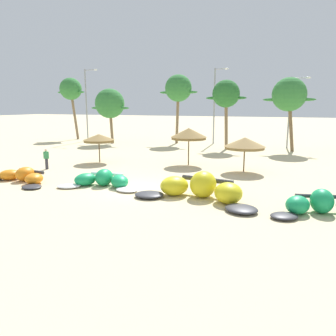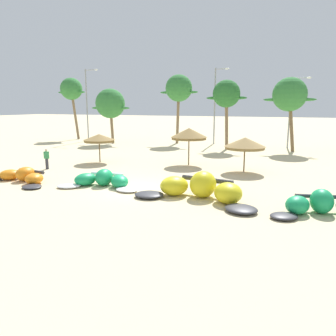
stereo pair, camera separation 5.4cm
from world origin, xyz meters
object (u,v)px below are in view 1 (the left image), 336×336
object	(u,v)px
beach_umbrella_near_palms	(245,143)
palm_left_of_gap	(178,89)
kite_right_of_center	(324,205)
palm_left	(110,104)
palm_center_left	(226,95)
kite_left_of_center	(102,180)
lamppost_west_center	(215,102)
palm_center_right	(289,95)
lamppost_west	(87,101)
palm_leftmost	(71,90)
kite_left	(22,176)
lamppost_east_center	(291,108)
beach_umbrella_middle	(189,134)
kite_center	(200,189)
person_near_kites	(46,159)
beach_umbrella_near_van	(99,138)

from	to	relation	value
beach_umbrella_near_palms	palm_left_of_gap	size ratio (longest dim) A/B	0.35
kite_right_of_center	palm_left	distance (m)	32.78
beach_umbrella_near_palms	palm_center_left	distance (m)	13.69
kite_left_of_center	kite_right_of_center	size ratio (longest dim) A/B	1.05
palm_center_left	lamppost_west_center	bearing A→B (deg)	116.55
palm_center_left	palm_center_right	xyz separation A→B (m)	(6.66, 0.77, -0.10)
palm_left_of_gap	lamppost_west	size ratio (longest dim) A/B	0.90
beach_umbrella_near_palms	lamppost_west	bearing A→B (deg)	149.53
lamppost_west	kite_left_of_center	bearing A→B (deg)	-53.13
lamppost_west	palm_left	bearing A→B (deg)	-18.45
kite_right_of_center	palm_leftmost	distance (m)	41.14
kite_left	lamppost_east_center	bearing A→B (deg)	57.40
beach_umbrella_middle	palm_leftmost	world-z (taller)	palm_leftmost
beach_umbrella_near_palms	lamppost_east_center	bearing A→B (deg)	80.23
palm_center_right	lamppost_west	distance (m)	26.58
kite_left_of_center	beach_umbrella_middle	bearing A→B (deg)	73.93
palm_leftmost	lamppost_west_center	distance (m)	21.36
palm_leftmost	lamppost_west_center	size ratio (longest dim) A/B	0.93
lamppost_west	kite_center	bearing A→B (deg)	-44.31
lamppost_west_center	palm_center_left	bearing A→B (deg)	-63.45
palm_left_of_gap	lamppost_west_center	bearing A→B (deg)	14.79
palm_left	palm_center_right	distance (m)	22.00
person_near_kites	beach_umbrella_middle	bearing A→B (deg)	31.55
beach_umbrella_near_van	person_near_kites	size ratio (longest dim) A/B	1.70
beach_umbrella_middle	lamppost_west_center	world-z (taller)	lamppost_west_center
palm_left	palm_left_of_gap	distance (m)	9.16
palm_left	lamppost_east_center	bearing A→B (deg)	8.89
palm_center_right	lamppost_west	bearing A→B (deg)	177.96
lamppost_east_center	beach_umbrella_near_van	bearing A→B (deg)	-132.68
palm_center_right	kite_left	bearing A→B (deg)	-125.46
beach_umbrella_middle	palm_leftmost	distance (m)	27.23
kite_left	kite_center	distance (m)	12.13
kite_right_of_center	beach_umbrella_middle	size ratio (longest dim) A/B	1.65
kite_left	lamppost_east_center	xyz separation A→B (m)	(15.93, 24.91, 4.31)
beach_umbrella_near_van	palm_center_left	size ratio (longest dim) A/B	0.35
kite_left_of_center	person_near_kites	world-z (taller)	person_near_kites
kite_left	kite_center	world-z (taller)	kite_center
palm_leftmost	lamppost_west_center	world-z (taller)	lamppost_west_center
palm_left_of_gap	kite_center	bearing A→B (deg)	-67.39
beach_umbrella_near_van	person_near_kites	xyz separation A→B (m)	(-2.11, -4.25, -1.34)
kite_left	beach_umbrella_near_van	distance (m)	8.50
kite_center	beach_umbrella_near_palms	bearing A→B (deg)	82.88
beach_umbrella_near_palms	person_near_kites	bearing A→B (deg)	-161.92
palm_leftmost	palm_left	bearing A→B (deg)	-18.42
lamppost_west	lamppost_east_center	world-z (taller)	lamppost_west
kite_left	palm_center_left	distance (m)	23.80
palm_left	beach_umbrella_near_van	bearing A→B (deg)	-62.33
beach_umbrella_near_van	palm_center_left	xyz separation A→B (m)	(8.42, 12.96, 4.01)
beach_umbrella_near_palms	lamppost_west_center	distance (m)	18.55
person_near_kites	lamppost_east_center	world-z (taller)	lamppost_east_center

